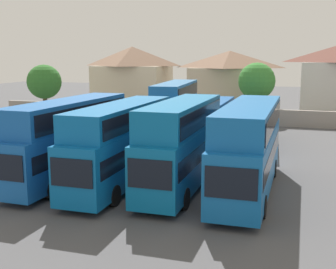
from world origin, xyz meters
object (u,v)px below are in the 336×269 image
(bus_1, at_px, (68,135))
(house_terrace_left, at_px, (132,78))
(bus_2, at_px, (121,140))
(house_terrace_centre, at_px, (229,82))
(bus_4, at_px, (249,144))
(bus_7, at_px, (252,121))
(bus_5, at_px, (175,107))
(tree_left_of_lot, at_px, (44,82))
(tree_behind_wall, at_px, (257,81))
(bus_3, at_px, (181,140))
(bus_6, at_px, (213,118))

(bus_1, relative_size, house_terrace_left, 1.16)
(bus_2, height_order, house_terrace_centre, house_terrace_centre)
(bus_4, relative_size, bus_7, 1.17)
(bus_5, height_order, house_terrace_centre, house_terrace_centre)
(bus_2, relative_size, tree_left_of_lot, 1.76)
(bus_7, xyz_separation_m, tree_behind_wall, (-1.03, 12.90, 2.65))
(bus_3, xyz_separation_m, tree_left_of_lot, (-22.56, 21.82, 1.64))
(bus_5, distance_m, tree_left_of_lot, 19.09)
(bus_6, bearing_deg, tree_left_of_lot, -108.14)
(bus_1, bearing_deg, bus_7, 148.82)
(bus_1, relative_size, bus_3, 1.11)
(bus_4, relative_size, bus_6, 1.17)
(tree_behind_wall, bearing_deg, bus_4, -85.03)
(bus_4, bearing_deg, house_terrace_left, -149.14)
(bus_4, bearing_deg, tree_behind_wall, -174.88)
(tree_behind_wall, bearing_deg, bus_7, -85.45)
(bus_2, relative_size, bus_3, 1.08)
(house_terrace_centre, bearing_deg, bus_7, -75.19)
(bus_5, bearing_deg, house_terrace_centre, 169.55)
(bus_6, relative_size, tree_behind_wall, 1.53)
(tree_behind_wall, bearing_deg, bus_5, -116.78)
(bus_1, xyz_separation_m, tree_behind_wall, (8.47, 27.43, 1.89))
(bus_5, bearing_deg, tree_behind_wall, 148.40)
(bus_2, bearing_deg, bus_6, 171.85)
(bus_5, bearing_deg, bus_3, 12.43)
(house_terrace_left, height_order, house_terrace_centre, house_terrace_left)
(bus_7, bearing_deg, bus_4, 1.82)
(bus_3, distance_m, bus_5, 15.93)
(bus_4, bearing_deg, bus_5, -150.13)
(tree_left_of_lot, height_order, tree_behind_wall, tree_behind_wall)
(bus_7, bearing_deg, bus_3, -13.01)
(bus_6, xyz_separation_m, tree_left_of_lot, (-21.36, 6.69, 2.46))
(house_terrace_centre, bearing_deg, bus_3, -85.25)
(bus_2, distance_m, bus_6, 15.61)
(bus_5, bearing_deg, bus_1, -13.57)
(bus_4, height_order, tree_behind_wall, tree_behind_wall)
(bus_6, bearing_deg, bus_4, 17.78)
(bus_3, bearing_deg, house_terrace_left, -153.98)
(bus_4, relative_size, house_terrace_centre, 1.19)
(house_terrace_left, bearing_deg, house_terrace_centre, -0.12)
(bus_4, distance_m, bus_6, 15.52)
(bus_6, bearing_deg, bus_2, -9.35)
(bus_6, distance_m, house_terrace_left, 24.62)
(house_terrace_centre, bearing_deg, bus_6, -85.11)
(bus_3, bearing_deg, bus_6, -174.99)
(bus_1, height_order, bus_3, bus_3)
(bus_3, relative_size, bus_5, 0.91)
(bus_4, bearing_deg, tree_left_of_lot, -129.00)
(bus_2, bearing_deg, bus_4, 96.11)
(house_terrace_left, relative_size, house_terrace_centre, 0.99)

